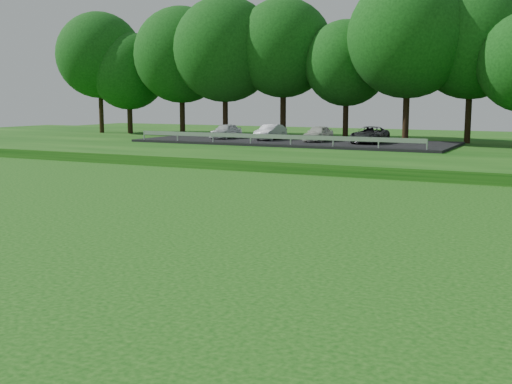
% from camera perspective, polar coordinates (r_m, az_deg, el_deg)
% --- Properties ---
extents(parking_lot, '(24.00, 9.00, 1.38)m').
position_cam_1_polar(parking_lot, '(49.12, 3.69, 4.80)').
color(parking_lot, black).
rests_on(parking_lot, berm).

